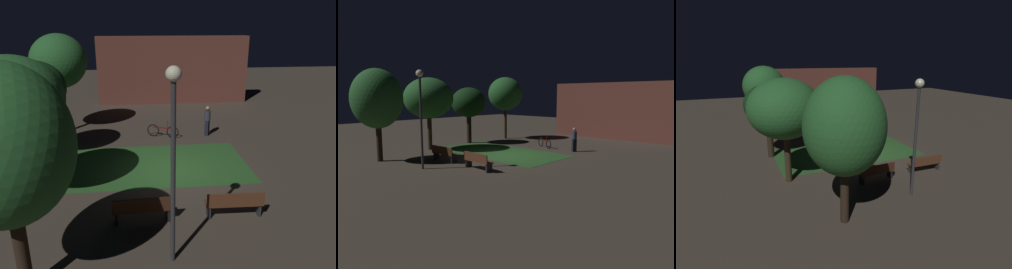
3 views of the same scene
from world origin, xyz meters
The scene contains 12 objects.
ground_plane centered at (0.00, 0.00, 0.00)m, with size 60.00×60.00×0.00m, color #473D33.
grass_lawn centered at (-1.19, 0.71, 0.01)m, with size 8.73×4.38×0.01m, color #2D6028.
bench_path_side centered at (-1.43, -3.52, 0.48)m, with size 1.82×0.56×0.88m.
bench_lawn_edge centered at (1.43, -3.52, 0.48)m, with size 1.81×0.54×0.88m.
tree_left_canopy centered at (-5.68, 1.87, 3.14)m, with size 2.64×2.64×4.33m.
tree_back_left centered at (-5.35, 5.66, 3.84)m, with size 2.90×2.90×5.26m.
tree_lawn_side centered at (-4.15, -5.97, 3.52)m, with size 2.80×2.80×5.22m.
tree_tall_center centered at (-5.35, -1.90, 3.53)m, with size 3.32×3.32×4.93m.
lamp_post_plaza_east centered at (-0.73, -5.31, 3.34)m, with size 0.36×0.36×4.98m.
bicycle centered at (-0.07, 4.20, 0.34)m, with size 1.62×0.73×0.93m.
pedestrian centered at (2.31, 4.24, 0.85)m, with size 0.32×0.34×1.61m.
building_wall_backdrop centered at (1.43, 11.87, 2.41)m, with size 10.87×0.80×4.82m, color brown.
Camera 3 is at (-7.41, -13.70, 5.69)m, focal length 28.21 mm.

